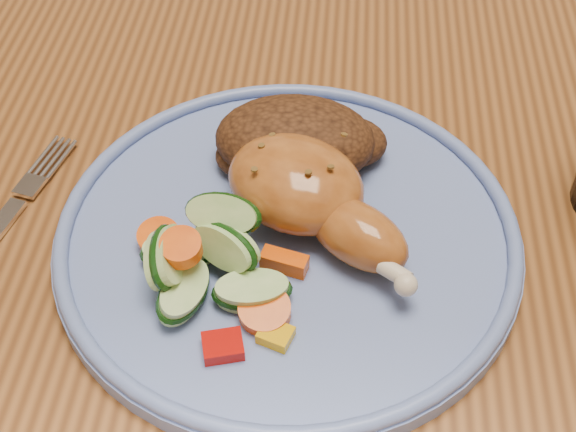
% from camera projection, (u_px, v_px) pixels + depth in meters
% --- Properties ---
extents(dining_table, '(0.90, 1.40, 0.75)m').
position_uv_depth(dining_table, '(426.00, 200.00, 0.67)').
color(dining_table, brown).
rests_on(dining_table, ground).
extents(plate, '(0.30, 0.30, 0.01)m').
position_uv_depth(plate, '(288.00, 238.00, 0.52)').
color(plate, '#5D75B7').
rests_on(plate, dining_table).
extents(plate_rim, '(0.30, 0.30, 0.01)m').
position_uv_depth(plate_rim, '(288.00, 227.00, 0.51)').
color(plate_rim, '#5D75B7').
rests_on(plate_rim, plate).
extents(chicken_leg, '(0.14, 0.13, 0.05)m').
position_uv_depth(chicken_leg, '(310.00, 195.00, 0.51)').
color(chicken_leg, '#AE6024').
rests_on(chicken_leg, plate).
extents(rice_pilaf, '(0.12, 0.08, 0.05)m').
position_uv_depth(rice_pilaf, '(298.00, 141.00, 0.55)').
color(rice_pilaf, '#462511').
rests_on(rice_pilaf, plate).
extents(vegetable_pile, '(0.11, 0.11, 0.05)m').
position_uv_depth(vegetable_pile, '(208.00, 262.00, 0.48)').
color(vegetable_pile, '#A50A05').
rests_on(vegetable_pile, plate).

